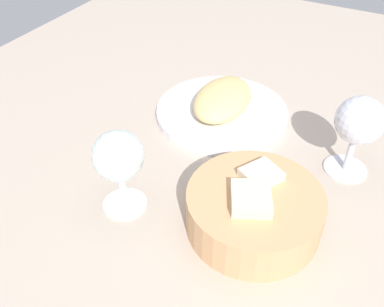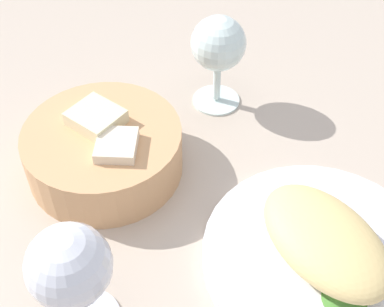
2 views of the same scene
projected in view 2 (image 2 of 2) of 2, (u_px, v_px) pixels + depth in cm
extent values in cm
cube|color=#B9A896|center=(183.00, 264.00, 54.62)|extent=(140.00, 140.00, 2.00)
cylinder|color=white|center=(320.00, 256.00, 53.31)|extent=(23.88, 23.88, 1.40)
ellipsoid|color=#E5C67D|center=(325.00, 240.00, 51.28)|extent=(15.92, 10.68, 4.29)
cone|color=#427D2E|center=(346.00, 295.00, 48.61)|extent=(4.26, 4.26, 1.56)
cylinder|color=tan|center=(104.00, 151.00, 60.68)|extent=(18.00, 18.00, 5.87)
cube|color=beige|center=(98.00, 130.00, 60.41)|extent=(7.06, 6.80, 5.47)
cube|color=beige|center=(118.00, 157.00, 57.55)|extent=(6.26, 6.08, 4.76)
cylinder|color=silver|center=(216.00, 99.00, 71.21)|extent=(6.31, 6.31, 0.60)
cylinder|color=silver|center=(217.00, 82.00, 69.17)|extent=(1.00, 1.00, 5.12)
sphere|color=silver|center=(218.00, 43.00, 64.87)|extent=(6.93, 6.93, 6.93)
cylinder|color=silver|center=(81.00, 304.00, 46.81)|extent=(1.00, 1.00, 5.28)
sphere|color=silver|center=(69.00, 266.00, 42.37)|extent=(7.16, 7.16, 7.16)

